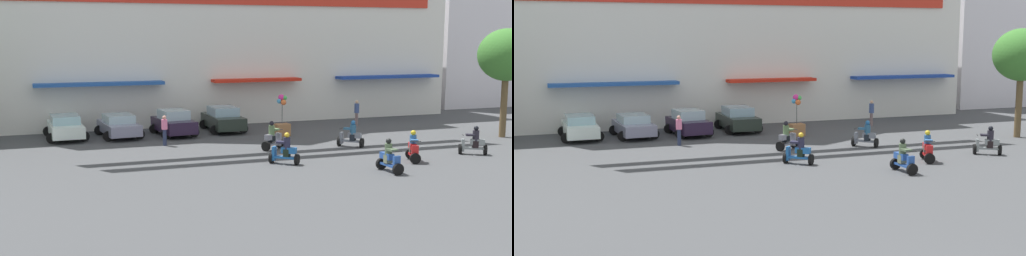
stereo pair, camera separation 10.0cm
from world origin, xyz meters
The scene contains 16 objects.
ground_plane centered at (0.00, 13.00, 0.00)m, with size 128.00×128.00×0.00m, color #444648.
flank_building_right centered at (27.65, 37.39, 4.51)m, with size 9.37×10.73×9.03m.
plaza_tree_1 centered at (17.47, 19.20, 4.88)m, with size 3.20×3.49×6.48m.
parked_car_0 centered at (-7.28, 27.51, 0.73)m, with size 2.51×4.51×1.42m.
parked_car_1 centered at (-4.23, 27.08, 0.71)m, with size 2.67×4.33×1.38m.
parked_car_2 centered at (-0.97, 26.66, 0.78)m, with size 2.61×4.08×1.57m.
parked_car_3 centered at (2.37, 27.26, 0.79)m, with size 2.48×4.29×1.57m.
scooter_rider_0 centered at (8.12, 14.74, 0.64)m, with size 1.01×1.43×1.52m.
scooter_rider_1 centered at (7.27, 19.36, 0.60)m, with size 1.37×1.37×1.47m.
scooter_rider_4 centered at (2.90, 19.99, 0.64)m, with size 1.44×1.13×1.56m.
scooter_rider_5 centered at (12.08, 15.22, 0.60)m, with size 1.44×1.18×1.48m.
scooter_rider_7 centered at (2.05, 16.31, 0.62)m, with size 1.40×1.33×1.52m.
scooter_rider_8 centered at (5.74, 13.06, 0.62)m, with size 0.56×1.48×1.51m.
pedestrian_1 centered at (-2.25, 23.26, 0.97)m, with size 0.46×0.46×1.68m.
pedestrian_2 centered at (11.57, 26.43, 1.00)m, with size 0.42×0.42×1.74m.
balloon_vendor_cart centered at (5.16, 24.14, 0.85)m, with size 0.96×0.70×2.54m.
Camera 1 is at (-9.18, -10.34, 5.98)m, focal length 43.55 mm.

